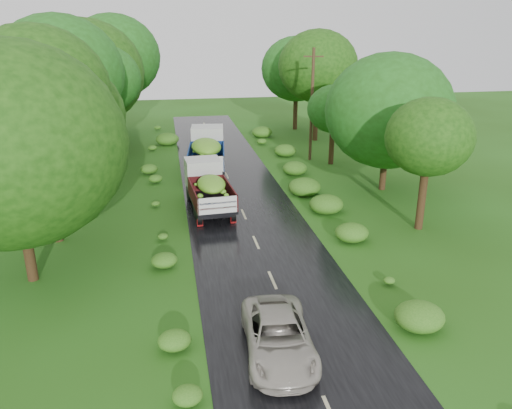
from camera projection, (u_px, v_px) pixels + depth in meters
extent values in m
plane|color=#22480F|center=(296.00, 334.00, 17.71)|extent=(120.00, 120.00, 0.00)
cube|color=black|center=(268.00, 270.00, 22.33)|extent=(6.50, 80.00, 0.02)
cube|color=#BFB78C|center=(296.00, 334.00, 17.70)|extent=(0.12, 1.60, 0.00)
cube|color=#BFB78C|center=(272.00, 280.00, 21.40)|extent=(0.12, 1.60, 0.00)
cube|color=#BFB78C|center=(256.00, 242.00, 25.10)|extent=(0.12, 1.60, 0.00)
cube|color=#BFB78C|center=(244.00, 214.00, 28.80)|extent=(0.12, 1.60, 0.00)
cube|color=#BFB78C|center=(234.00, 192.00, 32.50)|extent=(0.12, 1.60, 0.00)
cube|color=#BFB78C|center=(227.00, 175.00, 36.20)|extent=(0.12, 1.60, 0.00)
cube|color=#BFB78C|center=(221.00, 161.00, 39.90)|extent=(0.12, 1.60, 0.00)
cube|color=#BFB78C|center=(215.00, 149.00, 43.60)|extent=(0.12, 1.60, 0.00)
cube|color=#BFB78C|center=(211.00, 140.00, 47.30)|extent=(0.12, 1.60, 0.00)
cube|color=#BFB78C|center=(207.00, 131.00, 51.00)|extent=(0.12, 1.60, 0.00)
cube|color=#BFB78C|center=(204.00, 124.00, 54.70)|extent=(0.12, 1.60, 0.00)
cube|color=black|center=(209.00, 200.00, 29.29)|extent=(2.03, 5.47, 0.27)
cylinder|color=black|center=(189.00, 193.00, 30.90)|extent=(0.33, 0.97, 0.95)
cylinder|color=black|center=(219.00, 191.00, 31.33)|extent=(0.33, 0.97, 0.95)
cylinder|color=black|center=(196.00, 211.00, 28.02)|extent=(0.33, 0.97, 0.95)
cylinder|color=black|center=(229.00, 208.00, 28.45)|extent=(0.33, 0.97, 0.95)
cylinder|color=black|center=(199.00, 217.00, 27.13)|extent=(0.33, 0.97, 0.95)
cylinder|color=black|center=(232.00, 214.00, 27.56)|extent=(0.33, 0.97, 0.95)
cube|color=#6A090A|center=(200.00, 223.00, 26.91)|extent=(0.33, 0.06, 0.43)
cube|color=#6A090A|center=(233.00, 220.00, 27.34)|extent=(0.33, 0.06, 0.43)
cube|color=silver|center=(203.00, 173.00, 30.89)|extent=(2.23, 1.96, 1.81)
cube|color=black|center=(212.00, 202.00, 28.31)|extent=(2.48, 4.24, 0.15)
cube|color=#4E0E15|center=(193.00, 195.00, 27.88)|extent=(0.37, 4.09, 0.90)
cube|color=#4E0E15|center=(230.00, 192.00, 28.38)|extent=(0.37, 4.09, 0.90)
cube|color=#4E0E15|center=(206.00, 183.00, 29.96)|extent=(2.19, 0.23, 0.90)
cube|color=silver|center=(218.00, 205.00, 26.30)|extent=(2.19, 0.23, 0.90)
ellipsoid|color=#428217|center=(211.00, 184.00, 27.94)|extent=(2.08, 3.56, 0.95)
cube|color=black|center=(207.00, 163.00, 36.76)|extent=(2.56, 6.35, 0.31)
cylinder|color=black|center=(194.00, 158.00, 38.85)|extent=(0.43, 1.12, 1.10)
cylinder|color=black|center=(222.00, 157.00, 38.99)|extent=(0.43, 1.12, 1.10)
cylinder|color=black|center=(192.00, 171.00, 35.43)|extent=(0.43, 1.12, 1.10)
cylinder|color=black|center=(222.00, 170.00, 35.57)|extent=(0.43, 1.12, 1.10)
cylinder|color=black|center=(191.00, 175.00, 34.38)|extent=(0.43, 1.12, 1.10)
cylinder|color=black|center=(222.00, 175.00, 34.51)|extent=(0.43, 1.12, 1.10)
cube|color=#6A090A|center=(191.00, 180.00, 34.11)|extent=(0.38, 0.08, 0.49)
cube|color=#6A090A|center=(222.00, 179.00, 34.25)|extent=(0.38, 0.08, 0.49)
cube|color=silver|center=(208.00, 140.00, 38.67)|extent=(2.64, 2.34, 2.08)
cube|color=black|center=(207.00, 164.00, 35.60)|extent=(3.03, 4.97, 0.18)
cube|color=navy|center=(189.00, 156.00, 35.31)|extent=(0.61, 4.70, 1.04)
cube|color=navy|center=(224.00, 155.00, 35.47)|extent=(0.61, 4.70, 1.04)
cube|color=navy|center=(207.00, 148.00, 37.56)|extent=(2.52, 0.37, 1.04)
cube|color=silver|center=(206.00, 164.00, 33.22)|extent=(2.52, 0.37, 1.04)
ellipsoid|color=#428217|center=(206.00, 147.00, 35.17)|extent=(2.54, 4.17, 1.10)
imported|color=#AEA69A|center=(278.00, 336.00, 16.43)|extent=(2.53, 4.87, 1.31)
cylinder|color=#382616|center=(312.00, 106.00, 38.92)|extent=(0.30, 0.30, 8.70)
cube|color=#382616|center=(314.00, 56.00, 37.66)|extent=(1.49, 0.53, 0.11)
cylinder|color=black|center=(21.00, 206.00, 20.34)|extent=(0.44, 0.44, 6.73)
ellipsoid|color=#15400C|center=(10.00, 145.00, 19.47)|extent=(4.26, 4.26, 3.84)
cylinder|color=black|center=(47.00, 160.00, 23.91)|extent=(0.48, 0.48, 8.49)
ellipsoid|color=#15400C|center=(37.00, 91.00, 22.81)|extent=(3.66, 3.66, 3.29)
cylinder|color=black|center=(69.00, 156.00, 29.09)|extent=(0.43, 0.43, 6.22)
ellipsoid|color=#15400C|center=(64.00, 115.00, 28.28)|extent=(3.71, 3.71, 3.34)
cylinder|color=black|center=(66.00, 119.00, 34.89)|extent=(0.48, 0.48, 8.24)
ellipsoid|color=#15400C|center=(60.00, 73.00, 33.82)|extent=(4.15, 4.15, 3.74)
cylinder|color=black|center=(107.00, 113.00, 40.17)|extent=(0.45, 0.45, 7.14)
ellipsoid|color=#15400C|center=(103.00, 79.00, 39.24)|extent=(3.43, 3.43, 3.09)
cylinder|color=black|center=(88.00, 107.00, 42.55)|extent=(0.46, 0.46, 7.42)
ellipsoid|color=#15400C|center=(85.00, 73.00, 41.59)|extent=(4.43, 4.43, 3.99)
cylinder|color=black|center=(117.00, 91.00, 48.82)|extent=(0.48, 0.48, 8.42)
ellipsoid|color=#15400C|center=(114.00, 57.00, 47.72)|extent=(4.21, 4.21, 3.79)
cylinder|color=black|center=(424.00, 178.00, 25.89)|extent=(0.42, 0.42, 5.69)
ellipsoid|color=#1E4F13|center=(429.00, 137.00, 25.16)|extent=(2.98, 2.98, 2.68)
cylinder|color=black|center=(386.00, 146.00, 32.21)|extent=(0.42, 0.42, 5.91)
ellipsoid|color=#1E4F13|center=(389.00, 111.00, 31.44)|extent=(4.01, 4.01, 3.61)
cylinder|color=black|center=(332.00, 133.00, 38.39)|extent=(0.40, 0.40, 4.89)
ellipsoid|color=#1E4F13|center=(334.00, 109.00, 37.75)|extent=(2.83, 2.83, 2.55)
cylinder|color=black|center=(316.00, 99.00, 45.88)|extent=(0.47, 0.47, 7.71)
ellipsoid|color=#1E4F13|center=(318.00, 66.00, 44.88)|extent=(3.79, 3.79, 3.41)
cylinder|color=black|center=(296.00, 95.00, 50.95)|extent=(0.45, 0.45, 6.94)
ellipsoid|color=#1E4F13|center=(296.00, 69.00, 50.05)|extent=(3.78, 3.78, 3.40)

